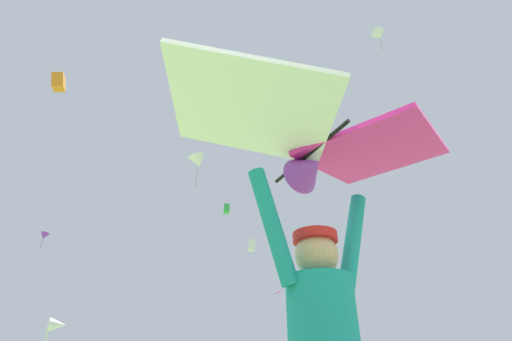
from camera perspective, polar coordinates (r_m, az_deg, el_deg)
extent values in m
cylinder|color=teal|center=(1.94, 10.36, -23.90)|extent=(0.41, 0.41, 0.56)
sphere|color=tan|center=(2.02, 9.31, -12.76)|extent=(0.23, 0.23, 0.23)
cylinder|color=red|center=(2.05, 9.08, -10.24)|extent=(0.29, 0.29, 0.05)
cylinder|color=teal|center=(2.23, 14.68, -10.54)|extent=(0.29, 0.15, 0.62)
cylinder|color=teal|center=(1.93, 2.53, -8.39)|extent=(0.29, 0.15, 0.62)
cylinder|color=black|center=(2.29, 8.01, 2.39)|extent=(0.21, 0.74, 0.02)
cube|color=#DB2393|center=(2.54, 17.76, 2.72)|extent=(1.17, 1.15, 0.22)
cube|color=white|center=(2.08, -0.78, 9.31)|extent=(1.02, 0.92, 0.22)
cone|color=purple|center=(2.24, 8.19, 0.25)|extent=(0.28, 0.25, 0.24)
cube|color=green|center=(31.42, -4.56, -5.90)|extent=(0.53, 0.57, 0.79)
cone|color=white|center=(25.99, 18.45, 19.17)|extent=(1.10, 1.14, 0.73)
cylinder|color=#A4A4A4|center=(25.35, 18.79, 17.87)|extent=(0.03, 0.03, 1.14)
pyramid|color=#DB2393|center=(23.33, 3.27, -18.23)|extent=(0.66, 0.68, 0.25)
cone|color=white|center=(22.15, -8.95, 1.37)|extent=(1.25, 1.14, 1.15)
cylinder|color=#A4A4A4|center=(21.61, -9.17, -1.01)|extent=(0.04, 0.04, 1.38)
cube|color=orange|center=(33.03, -28.17, 11.94)|extent=(1.09, 0.96, 1.53)
cone|color=purple|center=(38.51, -29.87, -8.73)|extent=(0.96, 0.94, 0.64)
cylinder|color=#602387|center=(38.27, -30.19, -9.83)|extent=(0.03, 0.03, 1.05)
cube|color=white|center=(29.66, -0.68, -11.46)|extent=(0.69, 0.66, 0.93)
cone|color=white|center=(8.24, -28.25, -20.24)|extent=(0.28, 0.24, 0.24)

